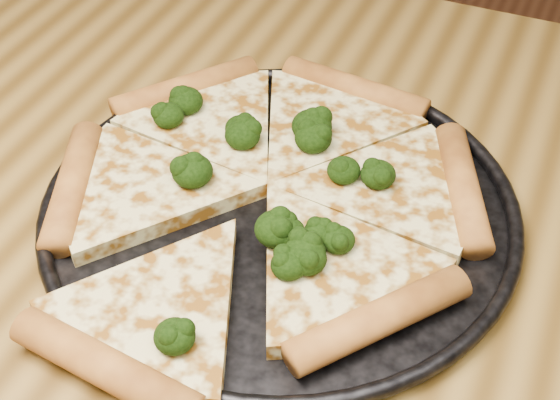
% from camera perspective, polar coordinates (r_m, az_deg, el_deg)
% --- Properties ---
extents(dining_table, '(1.20, 0.90, 0.75)m').
position_cam_1_polar(dining_table, '(0.67, -12.38, -8.77)').
color(dining_table, brown).
rests_on(dining_table, ground).
extents(pizza_pan, '(0.35, 0.35, 0.02)m').
position_cam_1_polar(pizza_pan, '(0.61, 0.00, -0.58)').
color(pizza_pan, black).
rests_on(pizza_pan, dining_table).
extents(pizza, '(0.34, 0.37, 0.03)m').
position_cam_1_polar(pizza, '(0.61, -1.23, 0.56)').
color(pizza, '#DDD387').
rests_on(pizza, pizza_pan).
extents(broccoli_florets, '(0.20, 0.25, 0.02)m').
position_cam_1_polar(broccoli_florets, '(0.60, -0.60, 1.19)').
color(broccoli_florets, black).
rests_on(broccoli_florets, pizza).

